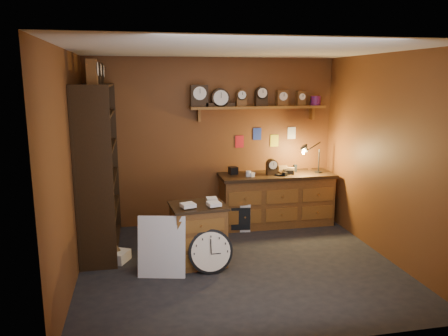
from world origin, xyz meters
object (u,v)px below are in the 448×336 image
shelving_unit (96,161)px  big_round_clock (210,251)px  workbench (276,196)px  low_cabinet (198,232)px

shelving_unit → big_round_clock: bearing=-38.5°
workbench → big_round_clock: workbench is taller
shelving_unit → workbench: 2.93m
low_cabinet → big_round_clock: bearing=-75.1°
low_cabinet → big_round_clock: 0.35m
shelving_unit → workbench: shelving_unit is taller
shelving_unit → big_round_clock: 2.04m
big_round_clock → low_cabinet: bearing=109.9°
big_round_clock → workbench: bearing=49.5°
workbench → big_round_clock: 2.13m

